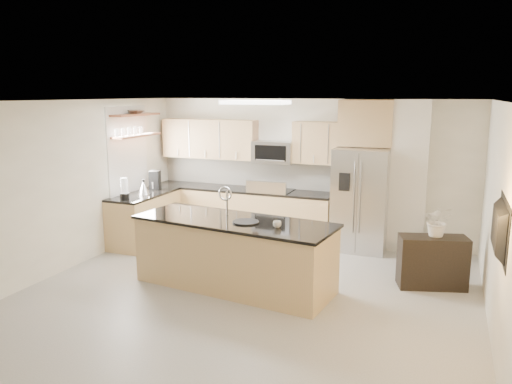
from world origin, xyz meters
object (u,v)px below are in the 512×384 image
at_px(range, 271,214).
at_px(microwave, 274,152).
at_px(refrigerator, 361,200).
at_px(cup, 277,224).
at_px(platter, 246,222).
at_px(television, 494,228).
at_px(kettle, 144,188).
at_px(coffee_maker, 155,181).
at_px(flower_vase, 439,213).
at_px(blender, 124,190).
at_px(island, 234,253).
at_px(credenza, 432,262).
at_px(bowl, 136,111).

xyz_separation_m(range, microwave, (0.00, 0.12, 1.16)).
distance_m(refrigerator, cup, 2.64).
height_order(range, refrigerator, refrigerator).
xyz_separation_m(platter, television, (2.98, -0.61, 0.36)).
distance_m(platter, kettle, 2.90).
height_order(microwave, coffee_maker, microwave).
bearing_deg(cup, flower_vase, 31.65).
relative_size(refrigerator, platter, 4.97).
height_order(blender, flower_vase, flower_vase).
height_order(coffee_maker, flower_vase, flower_vase).
height_order(microwave, television, microwave).
relative_size(platter, blender, 0.97).
relative_size(refrigerator, island, 0.61).
relative_size(microwave, flower_vase, 1.14).
bearing_deg(blender, flower_vase, 2.63).
relative_size(credenza, television, 0.86).
bearing_deg(blender, cup, -17.49).
relative_size(range, cup, 10.29).
bearing_deg(credenza, bowl, 158.18).
bearing_deg(cup, television, -11.80).
relative_size(credenza, bowl, 2.51).
height_order(cup, platter, cup).
height_order(microwave, bowl, bowl).
distance_m(cup, flower_vase, 2.29).
relative_size(microwave, credenza, 0.83).
distance_m(coffee_maker, television, 6.13).
bearing_deg(kettle, bowl, 138.85).
xyz_separation_m(platter, blender, (-2.60, 0.89, 0.10)).
xyz_separation_m(island, blender, (-2.39, 0.80, 0.59)).
bearing_deg(island, microwave, 104.13).
xyz_separation_m(refrigerator, flower_vase, (1.29, -1.35, 0.18)).
bearing_deg(range, flower_vase, -25.29).
bearing_deg(refrigerator, kettle, -163.62).
xyz_separation_m(credenza, kettle, (-4.94, 0.30, 0.67)).
distance_m(cup, bowl, 3.90).
xyz_separation_m(coffee_maker, flower_vase, (5.05, -0.74, -0.02)).
bearing_deg(coffee_maker, flower_vase, -8.38).
bearing_deg(kettle, television, -19.79).
bearing_deg(cup, credenza, 31.34).
distance_m(refrigerator, bowl, 4.28).
xyz_separation_m(range, coffee_maker, (-2.09, -0.65, 0.61)).
distance_m(platter, television, 3.07).
bearing_deg(refrigerator, platter, -114.66).
distance_m(cup, platter, 0.49).
xyz_separation_m(refrigerator, coffee_maker, (-3.75, -0.61, 0.20)).
bearing_deg(kettle, range, 29.15).
bearing_deg(cup, blender, 162.51).
bearing_deg(television, blender, 75.03).
bearing_deg(cup, microwave, 110.27).
height_order(island, bowl, bowl).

